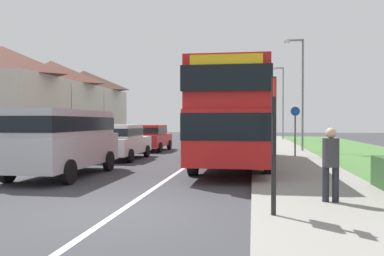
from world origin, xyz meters
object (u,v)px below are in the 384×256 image
object	(u,v)px
parked_car_white	(120,140)
pedestrian_at_stop	(331,161)
double_decker_bus	(234,113)
street_lamp_mid	(301,87)
parked_van_silver	(63,137)
bus_stop_sign	(274,136)
parked_car_red	(151,137)
street_lamp_far	(282,98)
cycle_route_sign	(295,129)

from	to	relation	value
parked_car_white	pedestrian_at_stop	distance (m)	12.27
double_decker_bus	pedestrian_at_stop	size ratio (longest dim) A/B	6.22
pedestrian_at_stop	street_lamp_mid	world-z (taller)	street_lamp_mid
parked_van_silver	double_decker_bus	bearing A→B (deg)	34.89
parked_van_silver	parked_car_white	world-z (taller)	parked_van_silver
pedestrian_at_stop	street_lamp_mid	xyz separation A→B (m)	(1.11, 15.09, 2.84)
parked_car_white	bus_stop_sign	world-z (taller)	bus_stop_sign
parked_van_silver	parked_car_red	bearing A→B (deg)	90.12
street_lamp_far	double_decker_bus	bearing A→B (deg)	-98.60
bus_stop_sign	street_lamp_mid	bearing A→B (deg)	81.87
parked_car_white	street_lamp_far	bearing A→B (deg)	66.79
pedestrian_at_stop	street_lamp_mid	distance (m)	15.40
parked_car_white	street_lamp_mid	distance (m)	10.96
pedestrian_at_stop	cycle_route_sign	xyz separation A→B (m)	(0.41, 11.11, 0.45)
street_lamp_mid	cycle_route_sign	bearing A→B (deg)	-100.00
street_lamp_far	pedestrian_at_stop	bearing A→B (deg)	-92.12
cycle_route_sign	street_lamp_far	bearing A→B (deg)	87.88
pedestrian_at_stop	street_lamp_mid	size ratio (longest dim) A/B	0.25
double_decker_bus	parked_van_silver	bearing A→B (deg)	-145.11
parked_van_silver	cycle_route_sign	distance (m)	11.09
double_decker_bus	street_lamp_mid	bearing A→B (deg)	65.80
parked_van_silver	bus_stop_sign	distance (m)	8.22
pedestrian_at_stop	street_lamp_far	world-z (taller)	street_lamp_far
bus_stop_sign	street_lamp_mid	distance (m)	16.79
parked_van_silver	cycle_route_sign	world-z (taller)	cycle_route_sign
parked_van_silver	bus_stop_sign	xyz separation A→B (m)	(6.52, -5.00, 0.24)
double_decker_bus	pedestrian_at_stop	bearing A→B (deg)	-72.42
pedestrian_at_stop	cycle_route_sign	size ratio (longest dim) A/B	0.66
cycle_route_sign	street_lamp_far	distance (m)	19.39
parked_car_white	pedestrian_at_stop	bearing A→B (deg)	-50.36
parked_car_red	double_decker_bus	bearing A→B (deg)	-54.83
double_decker_bus	street_lamp_far	xyz separation A→B (m)	(3.47, 22.92, 1.89)
parked_car_white	street_lamp_far	xyz separation A→B (m)	(8.95, 20.87, 3.12)
parked_car_red	street_lamp_far	size ratio (longest dim) A/B	0.61
pedestrian_at_stop	cycle_route_sign	bearing A→B (deg)	87.89
pedestrian_at_stop	cycle_route_sign	distance (m)	11.13
double_decker_bus	parked_van_silver	size ratio (longest dim) A/B	2.03
parked_car_white	pedestrian_at_stop	xyz separation A→B (m)	(7.83, -9.45, 0.07)
pedestrian_at_stop	parked_car_red	bearing A→B (deg)	117.24
cycle_route_sign	bus_stop_sign	bearing A→B (deg)	-97.53
parked_car_red	pedestrian_at_stop	distance (m)	17.01
bus_stop_sign	street_lamp_far	distance (m)	31.88
parked_car_red	bus_stop_sign	distance (m)	17.77
pedestrian_at_stop	bus_stop_sign	size ratio (longest dim) A/B	0.64
parked_car_red	bus_stop_sign	size ratio (longest dim) A/B	1.63
double_decker_bus	street_lamp_mid	size ratio (longest dim) A/B	1.58
double_decker_bus	parked_van_silver	distance (m)	6.66
double_decker_bus	bus_stop_sign	size ratio (longest dim) A/B	4.00
parked_car_red	street_lamp_mid	world-z (taller)	street_lamp_mid
bus_stop_sign	cycle_route_sign	xyz separation A→B (m)	(1.65, 12.49, -0.11)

